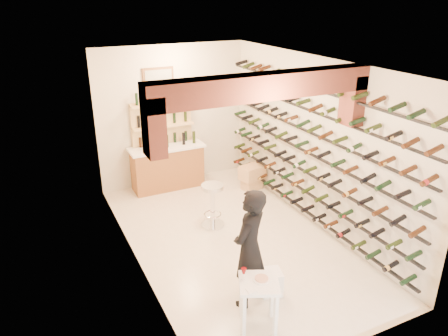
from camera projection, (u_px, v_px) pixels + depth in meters
name	position (u px, v px, depth m)	size (l,w,h in m)	color
ground	(231.00, 238.00, 7.96)	(6.00, 6.00, 0.00)	beige
room_shell	(239.00, 125.00, 6.88)	(3.52, 6.02, 3.21)	beige
wine_rack	(305.00, 148.00, 7.99)	(0.32, 5.70, 2.56)	black
back_counter	(168.00, 166.00, 9.83)	(1.70, 0.62, 1.29)	#975D2E
back_shelving	(163.00, 137.00, 9.79)	(1.40, 0.31, 2.73)	tan
tasting_table	(258.00, 290.00, 5.62)	(0.68, 0.68, 0.91)	white
white_stool	(271.00, 282.00, 6.44)	(0.31, 0.31, 0.38)	white
person	(249.00, 248.00, 6.01)	(0.66, 0.43, 1.80)	black
chrome_barstool	(213.00, 202.00, 8.20)	(0.45, 0.45, 0.87)	silver
crate_lower	(252.00, 184.00, 9.89)	(0.43, 0.30, 0.26)	tan
crate_upper	(252.00, 172.00, 9.78)	(0.54, 0.37, 0.32)	tan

